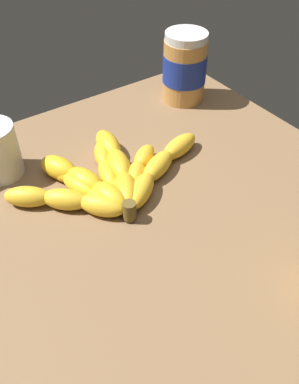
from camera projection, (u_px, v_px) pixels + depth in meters
ground_plane at (146, 236)px, 60.73cm from camera, size 73.62×75.42×4.42cm
banana_bunch at (108, 177)px, 64.56cm from camera, size 20.82×34.76×3.68cm
peanut_butter_jar at (185, 68)px, 81.00cm from camera, size 8.71×8.71×13.84cm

